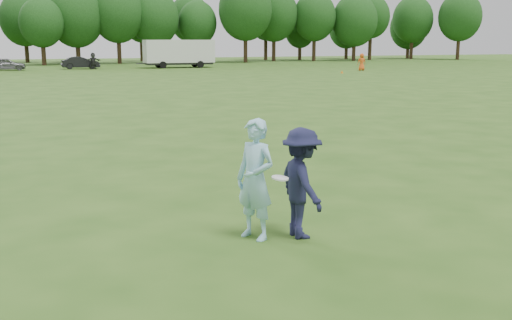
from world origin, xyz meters
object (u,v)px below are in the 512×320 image
object	(u,v)px
thrower	(255,179)
car_f	(81,63)
player_far_c	(362,62)
cargo_trailer	(179,52)
field_cone	(342,72)
player_far_d	(93,61)
defender	(302,183)
car_e	(6,64)

from	to	relation	value
thrower	car_f	size ratio (longest dim) A/B	0.47
player_far_c	cargo_trailer	xyz separation A→B (m)	(-16.30, 13.54, 0.88)
field_cone	player_far_d	bearing A→B (deg)	141.85
defender	field_cone	distance (m)	49.70
defender	thrower	bearing A→B (deg)	73.99
thrower	car_e	size ratio (longest dim) A/B	0.50
car_e	cargo_trailer	bearing A→B (deg)	-92.96
defender	player_far_c	size ratio (longest dim) A/B	1.00
thrower	defender	xyz separation A→B (m)	(0.72, -0.21, -0.08)
defender	car_f	xyz separation A→B (m)	(2.07, 61.45, -0.22)
defender	cargo_trailer	size ratio (longest dim) A/B	0.20
player_far_c	field_cone	distance (m)	6.03
player_far_d	car_e	size ratio (longest dim) A/B	0.46
car_e	field_cone	distance (m)	35.09
thrower	car_e	distance (m)	60.42
player_far_c	car_e	distance (m)	37.50
thrower	field_cone	size ratio (longest dim) A/B	6.51
player_far_c	cargo_trailer	world-z (taller)	cargo_trailer
defender	car_f	world-z (taller)	defender
car_e	field_cone	bearing A→B (deg)	-122.90
defender	player_far_c	world-z (taller)	defender
defender	player_far_d	size ratio (longest dim) A/B	0.99
player_far_c	car_f	xyz separation A→B (m)	(-27.30, 14.50, -0.22)
defender	field_cone	world-z (taller)	defender
defender	field_cone	bearing A→B (deg)	-30.12
thrower	player_far_c	bearing A→B (deg)	119.04
player_far_c	car_e	size ratio (longest dim) A/B	0.46
player_far_d	cargo_trailer	xyz separation A→B (m)	(9.78, 0.53, 0.86)
player_far_d	cargo_trailer	size ratio (longest dim) A/B	0.20
field_cone	defender	bearing A→B (deg)	-120.00
cargo_trailer	player_far_c	bearing A→B (deg)	-39.73
player_far_c	player_far_d	size ratio (longest dim) A/B	0.99
defender	player_far_d	bearing A→B (deg)	-3.26
cargo_trailer	thrower	bearing A→B (deg)	-102.88
field_cone	cargo_trailer	distance (m)	21.13
car_e	field_cone	world-z (taller)	car_e
thrower	player_far_c	xyz separation A→B (m)	(30.09, 46.75, -0.08)
defender	field_cone	size ratio (longest dim) A/B	6.00
player_far_d	cargo_trailer	distance (m)	9.83
defender	car_f	size ratio (longest dim) A/B	0.44
player_far_d	car_f	xyz separation A→B (m)	(-1.22, 1.48, -0.23)
thrower	field_cone	distance (m)	49.89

